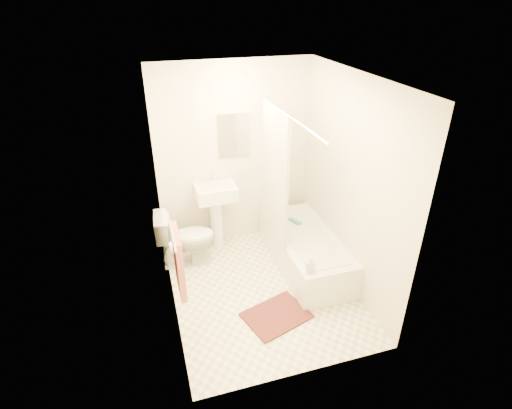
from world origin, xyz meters
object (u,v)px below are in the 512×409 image
object	(u,v)px
toilet	(186,238)
sink	(216,213)
bathtub	(305,250)
soap_bottle	(310,264)
bath_mat	(277,315)

from	to	relation	value
toilet	sink	world-z (taller)	sink
sink	bathtub	bearing A→B (deg)	-39.52
soap_bottle	toilet	bearing A→B (deg)	135.04
toilet	bathtub	distance (m)	1.50
bathtub	bath_mat	world-z (taller)	bathtub
sink	bathtub	size ratio (longest dim) A/B	0.64
sink	bathtub	distance (m)	1.25
toilet	soap_bottle	bearing A→B (deg)	-130.99
toilet	bath_mat	xyz separation A→B (m)	(0.77, -1.26, -0.34)
bathtub	soap_bottle	distance (m)	0.77
bathtub	bath_mat	bearing A→B (deg)	-130.30
toilet	soap_bottle	size ratio (longest dim) A/B	3.88
sink	soap_bottle	distance (m)	1.59
toilet	bath_mat	size ratio (longest dim) A/B	1.10
toilet	soap_bottle	xyz separation A→B (m)	(1.16, -1.16, 0.18)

